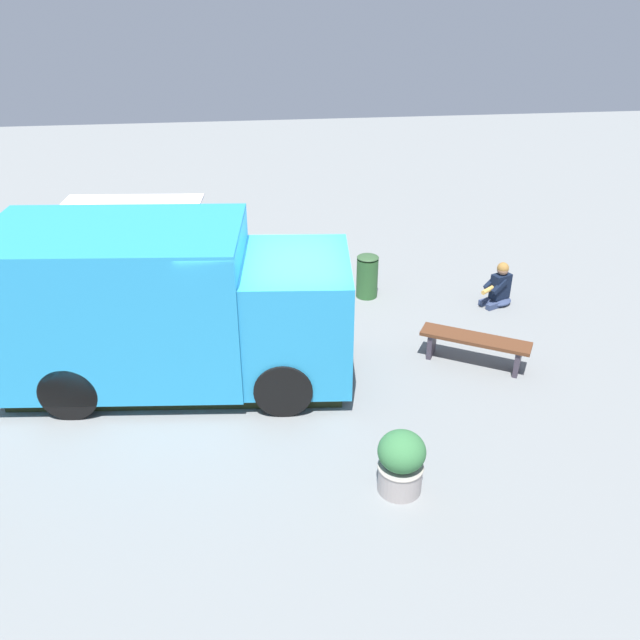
{
  "coord_description": "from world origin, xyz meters",
  "views": [
    {
      "loc": [
        9.09,
        -0.32,
        5.82
      ],
      "look_at": [
        0.58,
        0.73,
        1.2
      ],
      "focal_mm": 36.77,
      "sensor_mm": 36.0,
      "label": 1
    }
  ],
  "objects_px": {
    "food_truck": "(167,311)",
    "person_customer": "(499,288)",
    "trash_bin": "(367,276)",
    "planter_flowering_far": "(401,462)",
    "plaza_bench": "(475,344)"
  },
  "relations": [
    {
      "from": "person_customer",
      "to": "trash_bin",
      "type": "xyz_separation_m",
      "value": [
        -0.67,
        -2.47,
        0.1
      ]
    },
    {
      "from": "plaza_bench",
      "to": "trash_bin",
      "type": "bearing_deg",
      "value": -154.85
    },
    {
      "from": "person_customer",
      "to": "plaza_bench",
      "type": "xyz_separation_m",
      "value": [
        2.06,
        -1.19,
        0.04
      ]
    },
    {
      "from": "person_customer",
      "to": "trash_bin",
      "type": "height_order",
      "value": "trash_bin"
    },
    {
      "from": "person_customer",
      "to": "planter_flowering_far",
      "type": "relative_size",
      "value": 1.02
    },
    {
      "from": "trash_bin",
      "to": "person_customer",
      "type": "bearing_deg",
      "value": 74.94
    },
    {
      "from": "planter_flowering_far",
      "to": "food_truck",
      "type": "bearing_deg",
      "value": -134.46
    },
    {
      "from": "food_truck",
      "to": "plaza_bench",
      "type": "bearing_deg",
      "value": 88.01
    },
    {
      "from": "food_truck",
      "to": "person_customer",
      "type": "bearing_deg",
      "value": 107.34
    },
    {
      "from": "planter_flowering_far",
      "to": "plaza_bench",
      "type": "bearing_deg",
      "value": 145.6
    },
    {
      "from": "person_customer",
      "to": "plaza_bench",
      "type": "distance_m",
      "value": 2.38
    },
    {
      "from": "food_truck",
      "to": "person_customer",
      "type": "xyz_separation_m",
      "value": [
        -1.9,
        6.07,
        -0.88
      ]
    },
    {
      "from": "food_truck",
      "to": "trash_bin",
      "type": "height_order",
      "value": "food_truck"
    },
    {
      "from": "food_truck",
      "to": "person_customer",
      "type": "distance_m",
      "value": 6.42
    },
    {
      "from": "person_customer",
      "to": "planter_flowering_far",
      "type": "height_order",
      "value": "person_customer"
    }
  ]
}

